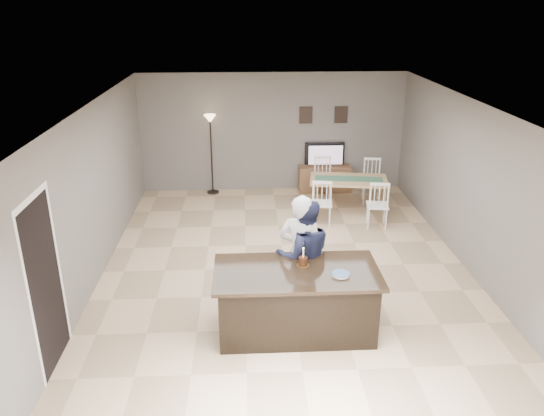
{
  "coord_description": "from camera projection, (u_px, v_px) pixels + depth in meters",
  "views": [
    {
      "loc": [
        -0.64,
        -7.85,
        4.15
      ],
      "look_at": [
        -0.24,
        -0.3,
        1.19
      ],
      "focal_mm": 35.0,
      "sensor_mm": 36.0,
      "label": 1
    }
  ],
  "objects": [
    {
      "name": "doorway",
      "position": [
        43.0,
        270.0,
        6.1
      ],
      "size": [
        0.0,
        2.1,
        2.65
      ],
      "color": "black",
      "rests_on": "floor"
    },
    {
      "name": "picture_frames",
      "position": [
        323.0,
        115.0,
        11.96
      ],
      "size": [
        1.1,
        0.02,
        0.38
      ],
      "color": "black",
      "rests_on": "room_shell"
    },
    {
      "name": "tv_screen_glow",
      "position": [
        326.0,
        155.0,
        12.08
      ],
      "size": [
        0.78,
        0.0,
        0.78
      ],
      "primitive_type": "plane",
      "rotation": [
        1.57,
        0.0,
        3.14
      ],
      "color": "orange",
      "rests_on": "tv_console"
    },
    {
      "name": "woman",
      "position": [
        301.0,
        254.0,
        7.37
      ],
      "size": [
        0.74,
        0.61,
        1.73
      ],
      "primitive_type": "imported",
      "rotation": [
        0.0,
        0.0,
        2.78
      ],
      "color": "silver",
      "rests_on": "floor"
    },
    {
      "name": "floor",
      "position": [
        285.0,
        267.0,
        8.84
      ],
      "size": [
        8.0,
        8.0,
        0.0
      ],
      "primitive_type": "plane",
      "color": "tan",
      "rests_on": "ground"
    },
    {
      "name": "birthday_cake",
      "position": [
        303.0,
        261.0,
        6.96
      ],
      "size": [
        0.17,
        0.17,
        0.26
      ],
      "color": "gold",
      "rests_on": "kitchen_island"
    },
    {
      "name": "kitchen_island",
      "position": [
        296.0,
        300.0,
        7.0
      ],
      "size": [
        2.15,
        1.1,
        0.9
      ],
      "color": "black",
      "rests_on": "floor"
    },
    {
      "name": "floor_lamp",
      "position": [
        211.0,
        133.0,
        11.79
      ],
      "size": [
        0.27,
        0.27,
        1.82
      ],
      "color": "black",
      "rests_on": "floor"
    },
    {
      "name": "television",
      "position": [
        325.0,
        154.0,
        12.16
      ],
      "size": [
        0.91,
        0.12,
        0.53
      ],
      "primitive_type": "imported",
      "rotation": [
        0.0,
        0.0,
        3.14
      ],
      "color": "black",
      "rests_on": "tv_console"
    },
    {
      "name": "tv_console",
      "position": [
        325.0,
        179.0,
        12.3
      ],
      "size": [
        1.2,
        0.4,
        0.6
      ],
      "primitive_type": "cube",
      "color": "brown",
      "rests_on": "floor"
    },
    {
      "name": "plate_stack",
      "position": [
        341.0,
        274.0,
        6.71
      ],
      "size": [
        0.23,
        0.23,
        0.04
      ],
      "color": "white",
      "rests_on": "kitchen_island"
    },
    {
      "name": "man",
      "position": [
        304.0,
        256.0,
        7.39
      ],
      "size": [
        0.86,
        0.7,
        1.66
      ],
      "primitive_type": "imported",
      "rotation": [
        0.0,
        0.0,
        3.23
      ],
      "color": "#1C213E",
      "rests_on": "floor"
    },
    {
      "name": "room_shell",
      "position": [
        286.0,
        171.0,
        8.23
      ],
      "size": [
        8.0,
        8.0,
        8.0
      ],
      "color": "slate",
      "rests_on": "floor"
    },
    {
      "name": "dining_table",
      "position": [
        348.0,
        185.0,
        10.92
      ],
      "size": [
        1.74,
        1.97,
        0.96
      ],
      "rotation": [
        0.0,
        0.0,
        -0.15
      ],
      "color": "tan",
      "rests_on": "floor"
    }
  ]
}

